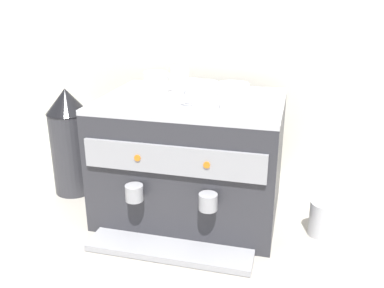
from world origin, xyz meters
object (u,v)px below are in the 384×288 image
at_px(espresso_machine, 192,157).
at_px(ceramic_cup_3, 204,95).
at_px(milk_pitcher, 322,219).
at_px(ceramic_cup_0, 157,84).
at_px(ceramic_bowl_1, 233,89).
at_px(ceramic_cup_4, 179,77).
at_px(ceramic_bowl_0, 152,101).
at_px(ceramic_cup_2, 234,96).
at_px(ceramic_cup_1, 191,89).
at_px(coffee_grinder, 70,141).

bearing_deg(espresso_machine, ceramic_cup_3, -56.66).
bearing_deg(milk_pitcher, ceramic_cup_0, 173.23).
xyz_separation_m(espresso_machine, ceramic_cup_0, (-0.13, 0.02, 0.25)).
height_order(ceramic_cup_3, ceramic_bowl_1, ceramic_cup_3).
bearing_deg(ceramic_bowl_1, ceramic_cup_4, 161.66).
bearing_deg(ceramic_bowl_0, ceramic_cup_0, 103.34).
relative_size(espresso_machine, ceramic_bowl_1, 5.38).
relative_size(ceramic_cup_3, ceramic_cup_4, 1.26).
bearing_deg(ceramic_cup_0, ceramic_cup_4, 75.00).
distance_m(espresso_machine, ceramic_bowl_0, 0.28).
bearing_deg(espresso_machine, ceramic_bowl_0, -125.94).
xyz_separation_m(ceramic_cup_2, milk_pitcher, (0.30, 0.05, -0.41)).
distance_m(ceramic_cup_2, ceramic_bowl_1, 0.20).
height_order(espresso_machine, ceramic_bowl_0, ceramic_bowl_0).
relative_size(espresso_machine, ceramic_cup_0, 5.07).
bearing_deg(ceramic_cup_1, milk_pitcher, -7.12).
bearing_deg(ceramic_cup_4, espresso_machine, -60.85).
bearing_deg(ceramic_cup_1, ceramic_cup_2, -33.79).
relative_size(ceramic_cup_1, ceramic_cup_2, 0.81).
bearing_deg(espresso_machine, ceramic_cup_0, 172.19).
bearing_deg(espresso_machine, milk_pitcher, -6.48).
relative_size(ceramic_cup_0, ceramic_bowl_1, 1.06).
bearing_deg(ceramic_cup_2, coffee_grinder, 167.83).
bearing_deg(ceramic_cup_2, espresso_machine, 146.85).
distance_m(ceramic_cup_1, ceramic_bowl_0, 0.16).
distance_m(ceramic_cup_2, ceramic_bowl_0, 0.26).
bearing_deg(ceramic_cup_3, ceramic_cup_2, -5.28).
bearing_deg(ceramic_cup_3, ceramic_bowl_0, -167.67).
bearing_deg(milk_pitcher, ceramic_cup_3, -173.77).
bearing_deg(ceramic_bowl_0, milk_pitcher, 7.98).
bearing_deg(coffee_grinder, milk_pitcher, -5.38).
bearing_deg(coffee_grinder, ceramic_bowl_1, 4.78).
bearing_deg(coffee_grinder, ceramic_cup_2, -12.17).
distance_m(ceramic_cup_0, ceramic_cup_4, 0.15).
height_order(ceramic_cup_0, ceramic_bowl_1, ceramic_cup_0).
bearing_deg(ceramic_cup_1, ceramic_bowl_1, 33.29).
bearing_deg(ceramic_bowl_1, coffee_grinder, -175.22).
height_order(ceramic_cup_2, ceramic_bowl_1, ceramic_cup_2).
bearing_deg(ceramic_bowl_1, ceramic_cup_1, -146.71).
bearing_deg(ceramic_cup_3, ceramic_cup_0, 149.46).
bearing_deg(ceramic_cup_1, ceramic_cup_0, 174.54).
bearing_deg(ceramic_cup_1, ceramic_cup_3, -56.27).
bearing_deg(ceramic_cup_1, espresso_machine, -50.31).
bearing_deg(ceramic_cup_2, ceramic_bowl_0, -174.31).
bearing_deg(ceramic_cup_0, ceramic_bowl_1, 16.08).
height_order(ceramic_cup_2, coffee_grinder, ceramic_cup_2).
height_order(ceramic_cup_4, ceramic_bowl_0, ceramic_cup_4).
distance_m(ceramic_cup_1, ceramic_bowl_1, 0.15).
height_order(ceramic_cup_1, ceramic_bowl_0, ceramic_cup_1).
height_order(ceramic_cup_2, ceramic_cup_3, ceramic_cup_2).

